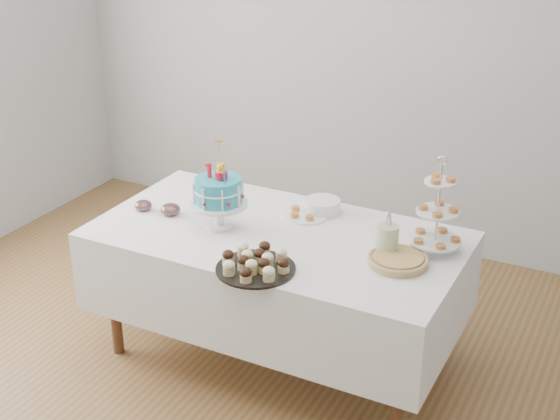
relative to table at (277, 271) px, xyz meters
The scene contains 12 objects.
floor 0.62m from the table, 90.00° to the right, with size 5.00×5.00×0.00m, color brown.
walls 0.86m from the table, 90.00° to the right, with size 5.04×4.04×2.70m.
table is the anchor object (origin of this frame).
birthday_cake 0.48m from the table, 165.99° to the right, with size 0.31×0.31×0.47m.
cupcake_tray 0.49m from the table, 77.02° to the right, with size 0.38×0.38×0.09m.
pie 0.72m from the table, ahead, with size 0.29×0.29×0.05m.
tiered_stand 0.92m from the table, 13.27° to the left, with size 0.26×0.26×0.50m.
plate_stack 0.44m from the table, 73.53° to the left, with size 0.20×0.20×0.08m.
pastry_plate 0.36m from the table, 80.78° to the left, with size 0.25×0.25×0.04m.
jam_bowl_a 0.68m from the table, behind, with size 0.11×0.11×0.06m.
jam_bowl_b 0.84m from the table, behind, with size 0.10×0.10×0.06m.
utensil_pitcher 0.67m from the table, ahead, with size 0.12×0.11×0.25m.
Camera 1 is at (1.68, -2.93, 2.55)m, focal length 50.00 mm.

